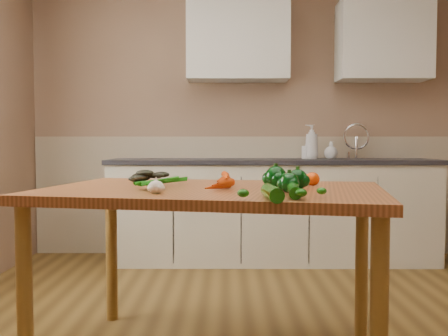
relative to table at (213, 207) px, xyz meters
The scene contains 18 objects.
room 0.57m from the table, ahead, with size 4.04×5.04×2.64m.
counter_run 2.11m from the table, 76.80° to the left, with size 2.84×0.64×1.14m.
upper_cabinets 2.60m from the table, 70.26° to the left, with size 2.15×0.35×0.70m.
table is the anchor object (origin of this frame).
soap_bottle_a 2.30m from the table, 68.74° to the left, with size 0.12×0.12×0.31m, color silver.
soap_bottle_b 2.29m from the table, 69.79° to the left, with size 0.08×0.08×0.17m, color silver.
soap_bottle_c 2.37m from the table, 64.86° to the left, with size 0.12×0.12×0.15m, color silver.
carrot_bunch 0.14m from the table, behind, with size 0.29×0.22×0.08m, color #CB3B04, non-canonical shape.
leafy_greens 0.52m from the table, 138.00° to the left, with size 0.22×0.20×0.11m, color black, non-canonical shape.
garlic_bulb 0.38m from the table, 129.75° to the right, with size 0.07×0.07×0.06m, color white.
pepper_a 0.33m from the table, ahead, with size 0.10×0.10×0.10m, color black.
pepper_b 0.42m from the table, 12.38° to the right, with size 0.09×0.09×0.09m, color black.
pepper_c 0.42m from the table, 33.73° to the right, with size 0.08×0.08×0.08m, color black.
tomato_a 0.39m from the table, 28.17° to the left, with size 0.07×0.07×0.06m, color #8E020A.
tomato_b 0.48m from the table, 23.43° to the left, with size 0.07×0.07×0.06m, color #D03A05.
tomato_c 0.52m from the table, 13.33° to the left, with size 0.07×0.07×0.07m, color #D03A05.
zucchini_a 0.52m from the table, 50.11° to the right, with size 0.05×0.05×0.21m, color #0E4C08.
zucchini_b 0.57m from the table, 65.58° to the right, with size 0.06×0.06×0.22m, color #0E4C08.
Camera 1 is at (-0.20, -2.18, 1.05)m, focal length 40.00 mm.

